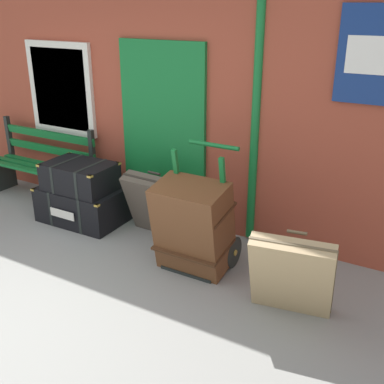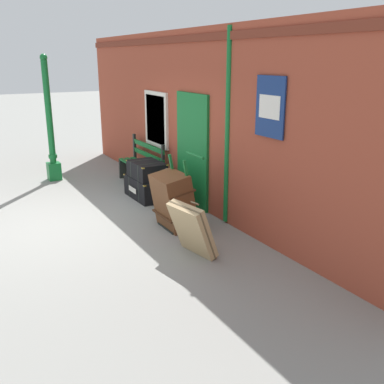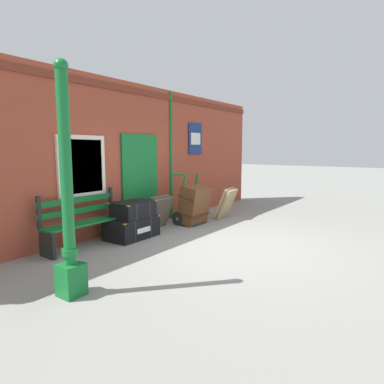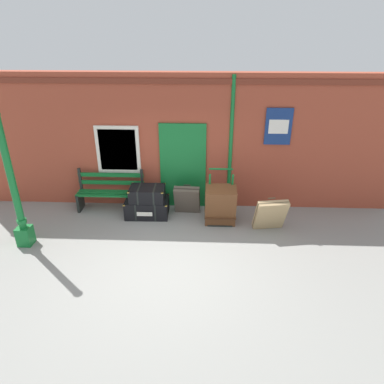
# 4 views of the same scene
# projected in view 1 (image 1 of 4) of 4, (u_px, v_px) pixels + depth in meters

# --- Properties ---
(brick_facade) EXTENTS (10.40, 0.35, 3.20)m
(brick_facade) POSITION_uv_depth(u_px,v_px,m) (157.00, 84.00, 5.42)
(brick_facade) COLOR #9E422D
(brick_facade) RESTS_ON ground
(platform_bench) EXTENTS (1.60, 0.43, 1.01)m
(platform_bench) POSITION_uv_depth(u_px,v_px,m) (43.00, 167.00, 6.23)
(platform_bench) COLOR #146B2D
(platform_bench) RESTS_ON ground
(steamer_trunk_base) EXTENTS (1.02, 0.68, 0.43)m
(steamer_trunk_base) POSITION_uv_depth(u_px,v_px,m) (83.00, 204.00, 5.67)
(steamer_trunk_base) COLOR black
(steamer_trunk_base) RESTS_ON ground
(steamer_trunk_middle) EXTENTS (0.82, 0.56, 0.33)m
(steamer_trunk_middle) POSITION_uv_depth(u_px,v_px,m) (80.00, 176.00, 5.49)
(steamer_trunk_middle) COLOR black
(steamer_trunk_middle) RESTS_ON steamer_trunk_base
(porters_trolley) EXTENTS (0.71, 0.58, 1.20)m
(porters_trolley) POSITION_uv_depth(u_px,v_px,m) (202.00, 237.00, 4.73)
(porters_trolley) COLOR black
(porters_trolley) RESTS_ON ground
(large_brown_trunk) EXTENTS (0.70, 0.58, 0.94)m
(large_brown_trunk) POSITION_uv_depth(u_px,v_px,m) (193.00, 226.00, 4.52)
(large_brown_trunk) COLOR brown
(large_brown_trunk) RESTS_ON ground
(suitcase_slate) EXTENTS (0.73, 0.53, 0.79)m
(suitcase_slate) POSITION_uv_depth(u_px,v_px,m) (292.00, 276.00, 3.85)
(suitcase_slate) COLOR tan
(suitcase_slate) RESTS_ON ground
(suitcase_cream) EXTENTS (0.62, 0.45, 0.74)m
(suitcase_cream) POSITION_uv_depth(u_px,v_px,m) (153.00, 204.00, 5.27)
(suitcase_cream) COLOR #51473D
(suitcase_cream) RESTS_ON ground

